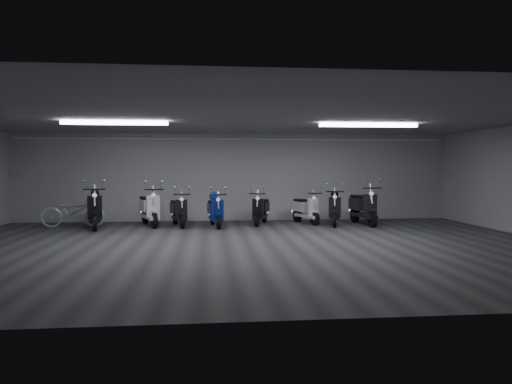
{
  "coord_description": "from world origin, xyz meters",
  "views": [
    {
      "loc": [
        -0.83,
        -10.1,
        1.71
      ],
      "look_at": [
        0.41,
        2.5,
        1.05
      ],
      "focal_mm": 32.91,
      "sensor_mm": 36.0,
      "label": 1
    }
  ],
  "objects": [
    {
      "name": "ceiling",
      "position": [
        0.0,
        0.0,
        2.8
      ],
      "size": [
        14.0,
        10.0,
        0.01
      ],
      "primitive_type": "cube",
      "color": "gray",
      "rests_on": "ground"
    },
    {
      "name": "scooter_5",
      "position": [
        0.68,
        3.8,
        0.59
      ],
      "size": [
        1.0,
        1.68,
        1.19
      ],
      "primitive_type": null,
      "rotation": [
        0.0,
        0.0,
        -0.32
      ],
      "color": "black",
      "rests_on": "floor"
    },
    {
      "name": "scooter_4",
      "position": [
        -0.68,
        3.35,
        0.59
      ],
      "size": [
        0.77,
        1.66,
        1.19
      ],
      "primitive_type": null,
      "rotation": [
        0.0,
        0.0,
        0.15
      ],
      "color": "navy",
      "rests_on": "floor"
    },
    {
      "name": "back_wall",
      "position": [
        0.0,
        5.0,
        1.4
      ],
      "size": [
        14.0,
        0.01,
        2.8
      ],
      "primitive_type": "cube",
      "color": "#A0A0A3",
      "rests_on": "ground"
    },
    {
      "name": "fluor_strip_left",
      "position": [
        -3.0,
        1.0,
        2.74
      ],
      "size": [
        2.4,
        0.18,
        0.08
      ],
      "primitive_type": "cube",
      "color": "white",
      "rests_on": "ceiling"
    },
    {
      "name": "scooter_8",
      "position": [
        2.83,
        3.41,
        0.64
      ],
      "size": [
        0.99,
        1.81,
        1.28
      ],
      "primitive_type": null,
      "rotation": [
        0.0,
        0.0,
        -0.26
      ],
      "color": "black",
      "rests_on": "floor"
    },
    {
      "name": "bicycle",
      "position": [
        -4.74,
        3.69,
        0.56
      ],
      "size": [
        1.79,
        0.79,
        1.12
      ],
      "primitive_type": "imported",
      "rotation": [
        0.0,
        0.0,
        1.68
      ],
      "color": "silver",
      "rests_on": "floor"
    },
    {
      "name": "helmet_2",
      "position": [
        -0.72,
        3.56,
        0.87
      ],
      "size": [
        0.27,
        0.27,
        0.27
      ],
      "primitive_type": "sphere",
      "color": "navy",
      "rests_on": "scooter_4"
    },
    {
      "name": "scooter_6",
      "position": [
        2.07,
        3.87,
        0.59
      ],
      "size": [
        1.02,
        1.68,
        1.18
      ],
      "primitive_type": null,
      "rotation": [
        0.0,
        0.0,
        0.33
      ],
      "color": "silver",
      "rests_on": "floor"
    },
    {
      "name": "helmet_0",
      "position": [
        -4.09,
        3.59,
        0.99
      ],
      "size": [
        0.23,
        0.23,
        0.23
      ],
      "primitive_type": "sphere",
      "color": "black",
      "rests_on": "scooter_1"
    },
    {
      "name": "scooter_3",
      "position": [
        -1.74,
        3.53,
        0.6
      ],
      "size": [
        0.92,
        1.69,
        1.2
      ],
      "primitive_type": null,
      "rotation": [
        0.0,
        0.0,
        0.25
      ],
      "color": "black",
      "rests_on": "floor"
    },
    {
      "name": "fluor_strip_right",
      "position": [
        3.0,
        1.0,
        2.74
      ],
      "size": [
        2.4,
        0.18,
        0.08
      ],
      "primitive_type": "cube",
      "color": "white",
      "rests_on": "ceiling"
    },
    {
      "name": "floor",
      "position": [
        0.0,
        0.0,
        -0.01
      ],
      "size": [
        14.0,
        10.0,
        0.01
      ],
      "primitive_type": "cube",
      "color": "#313234",
      "rests_on": "ground"
    },
    {
      "name": "scooter_1",
      "position": [
        -4.04,
        3.34,
        0.7
      ],
      "size": [
        1.01,
        1.98,
        1.41
      ],
      "primitive_type": null,
      "rotation": [
        0.0,
        0.0,
        0.21
      ],
      "color": "black",
      "rests_on": "floor"
    },
    {
      "name": "conduit",
      "position": [
        0.0,
        4.92,
        2.62
      ],
      "size": [
        13.6,
        0.05,
        0.05
      ],
      "primitive_type": "cylinder",
      "rotation": [
        0.0,
        1.57,
        0.0
      ],
      "color": "white",
      "rests_on": "back_wall"
    },
    {
      "name": "scooter_2",
      "position": [
        -2.6,
        3.76,
        0.68
      ],
      "size": [
        1.19,
        1.92,
        1.36
      ],
      "primitive_type": null,
      "rotation": [
        0.0,
        0.0,
        0.35
      ],
      "color": "silver",
      "rests_on": "floor"
    },
    {
      "name": "scooter_9",
      "position": [
        3.71,
        3.43,
        0.7
      ],
      "size": [
        0.81,
        1.93,
        1.4
      ],
      "primitive_type": null,
      "rotation": [
        0.0,
        0.0,
        0.1
      ],
      "color": "black",
      "rests_on": "floor"
    },
    {
      "name": "front_wall",
      "position": [
        0.0,
        -5.0,
        1.4
      ],
      "size": [
        14.0,
        0.01,
        2.8
      ],
      "primitive_type": "cube",
      "color": "#A0A0A3",
      "rests_on": "ground"
    },
    {
      "name": "helmet_1",
      "position": [
        2.89,
        3.64,
        0.91
      ],
      "size": [
        0.24,
        0.24,
        0.24
      ],
      "primitive_type": "sphere",
      "color": "black",
      "rests_on": "scooter_8"
    }
  ]
}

